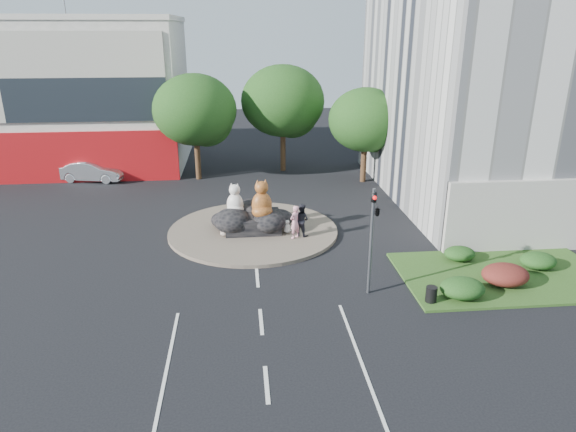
% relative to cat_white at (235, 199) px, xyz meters
% --- Properties ---
extents(ground, '(120.00, 120.00, 0.00)m').
position_rel_cat_white_xyz_m(ground, '(1.02, -10.23, -2.05)').
color(ground, black).
rests_on(ground, ground).
extents(roundabout_island, '(10.00, 10.00, 0.20)m').
position_rel_cat_white_xyz_m(roundabout_island, '(1.02, -0.23, -1.95)').
color(roundabout_island, brown).
rests_on(roundabout_island, ground).
extents(rock_plinth, '(3.20, 2.60, 0.90)m').
position_rel_cat_white_xyz_m(rock_plinth, '(1.02, -0.23, -1.40)').
color(rock_plinth, black).
rests_on(rock_plinth, roundabout_island).
extents(shophouse_block, '(25.20, 12.30, 17.40)m').
position_rel_cat_white_xyz_m(shophouse_block, '(-16.98, 17.68, 4.13)').
color(shophouse_block, silver).
rests_on(shophouse_block, ground).
extents(grass_verge, '(10.00, 6.00, 0.12)m').
position_rel_cat_white_xyz_m(grass_verge, '(13.02, -7.23, -1.99)').
color(grass_verge, '#2A4617').
rests_on(grass_verge, ground).
extents(tree_left, '(6.46, 6.46, 8.27)m').
position_rel_cat_white_xyz_m(tree_left, '(-2.91, 11.83, 3.19)').
color(tree_left, '#382314').
rests_on(tree_left, ground).
extents(tree_mid, '(6.84, 6.84, 8.76)m').
position_rel_cat_white_xyz_m(tree_mid, '(4.09, 13.83, 3.50)').
color(tree_mid, '#382314').
rests_on(tree_mid, ground).
extents(tree_right, '(5.70, 5.70, 7.30)m').
position_rel_cat_white_xyz_m(tree_right, '(10.09, 9.83, 2.58)').
color(tree_right, '#382314').
rests_on(tree_right, ground).
extents(hedge_near_green, '(2.00, 1.60, 0.90)m').
position_rel_cat_white_xyz_m(hedge_near_green, '(10.02, -9.23, -1.48)').
color(hedge_near_green, '#193D13').
rests_on(hedge_near_green, grass_verge).
extents(hedge_red, '(2.20, 1.76, 0.99)m').
position_rel_cat_white_xyz_m(hedge_red, '(12.52, -8.23, -1.44)').
color(hedge_red, '#531916').
rests_on(hedge_red, grass_verge).
extents(hedge_mid_green, '(1.80, 1.44, 0.81)m').
position_rel_cat_white_xyz_m(hedge_mid_green, '(15.02, -6.73, -1.53)').
color(hedge_mid_green, '#193D13').
rests_on(hedge_mid_green, grass_verge).
extents(hedge_back_green, '(1.60, 1.28, 0.72)m').
position_rel_cat_white_xyz_m(hedge_back_green, '(11.52, -5.43, -1.57)').
color(hedge_back_green, '#193D13').
rests_on(hedge_back_green, grass_verge).
extents(traffic_light, '(0.44, 1.24, 5.00)m').
position_rel_cat_white_xyz_m(traffic_light, '(6.12, -8.23, 1.57)').
color(traffic_light, '#595B60').
rests_on(traffic_light, ground).
extents(street_lamp, '(2.34, 0.22, 8.06)m').
position_rel_cat_white_xyz_m(street_lamp, '(13.84, -2.23, 2.50)').
color(street_lamp, '#595B60').
rests_on(street_lamp, ground).
extents(cat_white, '(1.44, 1.36, 1.91)m').
position_rel_cat_white_xyz_m(cat_white, '(0.00, 0.00, 0.00)').
color(cat_white, silver).
rests_on(cat_white, rock_plinth).
extents(cat_tabby, '(1.45, 1.29, 2.26)m').
position_rel_cat_white_xyz_m(cat_tabby, '(1.54, -0.60, 0.17)').
color(cat_tabby, '#A86023').
rests_on(cat_tabby, rock_plinth).
extents(kitten_calico, '(0.70, 0.66, 0.95)m').
position_rel_cat_white_xyz_m(kitten_calico, '(-0.65, -1.11, -1.38)').
color(kitten_calico, beige).
rests_on(kitten_calico, roundabout_island).
extents(kitten_white, '(0.61, 0.59, 0.79)m').
position_rel_cat_white_xyz_m(kitten_white, '(2.98, -0.95, -1.46)').
color(kitten_white, silver).
rests_on(kitten_white, roundabout_island).
extents(pedestrian_pink, '(0.83, 0.82, 1.92)m').
position_rel_cat_white_xyz_m(pedestrian_pink, '(3.34, -1.82, -0.89)').
color(pedestrian_pink, pink).
rests_on(pedestrian_pink, roundabout_island).
extents(pedestrian_dark, '(1.16, 1.14, 1.89)m').
position_rel_cat_white_xyz_m(pedestrian_dark, '(3.76, -1.46, -0.91)').
color(pedestrian_dark, '#212129').
rests_on(pedestrian_dark, roundabout_island).
extents(parked_car, '(5.25, 2.70, 1.65)m').
position_rel_cat_white_xyz_m(parked_car, '(-11.29, 11.95, -1.23)').
color(parked_car, '#B9BCC1').
rests_on(parked_car, ground).
extents(litter_bin, '(0.53, 0.53, 0.71)m').
position_rel_cat_white_xyz_m(litter_bin, '(8.52, -9.46, -1.58)').
color(litter_bin, black).
rests_on(litter_bin, grass_verge).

